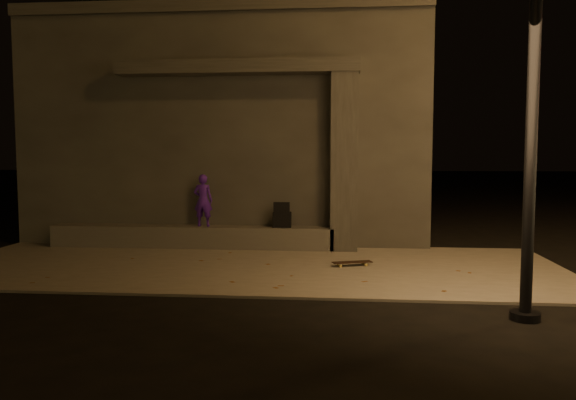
# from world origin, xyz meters

# --- Properties ---
(ground) EXTENTS (120.00, 120.00, 0.00)m
(ground) POSITION_xyz_m (0.00, 0.00, 0.00)
(ground) COLOR black
(ground) RESTS_ON ground
(sidewalk) EXTENTS (11.00, 4.40, 0.04)m
(sidewalk) POSITION_xyz_m (0.00, 2.00, 0.02)
(sidewalk) COLOR slate
(sidewalk) RESTS_ON ground
(building) EXTENTS (9.00, 5.10, 5.22)m
(building) POSITION_xyz_m (-1.00, 6.49, 2.61)
(building) COLOR #373532
(building) RESTS_ON ground
(ledge) EXTENTS (6.00, 0.55, 0.45)m
(ledge) POSITION_xyz_m (-1.50, 3.75, 0.27)
(ledge) COLOR #57544F
(ledge) RESTS_ON sidewalk
(column) EXTENTS (0.55, 0.55, 3.60)m
(column) POSITION_xyz_m (1.70, 3.75, 1.84)
(column) COLOR #373532
(column) RESTS_ON sidewalk
(canopy) EXTENTS (5.00, 0.70, 0.28)m
(canopy) POSITION_xyz_m (-0.50, 3.80, 3.78)
(canopy) COLOR #373532
(canopy) RESTS_ON column
(skateboarder) EXTENTS (0.41, 0.28, 1.10)m
(skateboarder) POSITION_xyz_m (-1.25, 3.75, 1.04)
(skateboarder) COLOR #44189C
(skateboarder) RESTS_ON ledge
(backpack) EXTENTS (0.39, 0.26, 0.53)m
(backpack) POSITION_xyz_m (0.42, 3.75, 0.67)
(backpack) COLOR black
(backpack) RESTS_ON ledge
(skateboard) EXTENTS (0.73, 0.40, 0.08)m
(skateboard) POSITION_xyz_m (1.84, 2.04, 0.10)
(skateboard) COLOR black
(skateboard) RESTS_ON sidewalk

